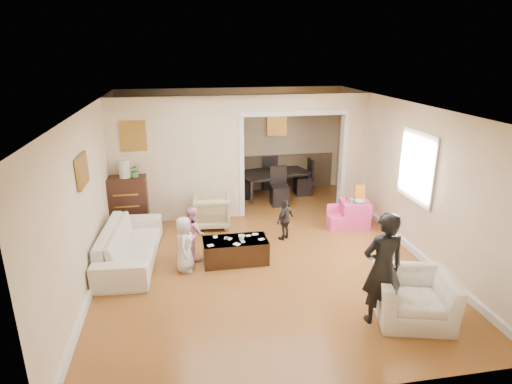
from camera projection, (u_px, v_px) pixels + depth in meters
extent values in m
plane|color=#A45E2A|center=(258.00, 250.00, 7.79)|extent=(7.00, 7.00, 0.00)
cube|color=beige|center=(177.00, 160.00, 8.83)|extent=(2.75, 0.18, 2.60)
cube|color=beige|center=(353.00, 152.00, 9.46)|extent=(0.55, 0.18, 2.60)
cube|color=beige|center=(295.00, 102.00, 8.88)|extent=(2.22, 0.18, 0.35)
cube|color=white|center=(418.00, 167.00, 7.37)|extent=(0.03, 0.95, 1.10)
cube|color=brown|center=(133.00, 136.00, 8.43)|extent=(0.45, 0.03, 0.55)
cube|color=brown|center=(82.00, 171.00, 6.21)|extent=(0.03, 0.55, 0.40)
cube|color=brown|center=(277.00, 124.00, 10.64)|extent=(0.45, 0.03, 0.55)
imported|color=beige|center=(130.00, 244.00, 7.28)|extent=(1.00, 2.23, 0.64)
imported|color=#BFB385|center=(212.00, 211.00, 8.74)|extent=(0.76, 0.78, 0.66)
imported|color=beige|center=(414.00, 297.00, 5.72)|extent=(1.19, 1.10, 0.65)
cube|color=black|center=(128.00, 203.00, 8.62)|extent=(0.78, 0.44, 1.07)
cylinder|color=beige|center=(124.00, 169.00, 8.39)|extent=(0.22, 0.22, 0.36)
imported|color=#497D37|center=(135.00, 170.00, 8.44)|extent=(0.24, 0.21, 0.27)
cube|color=#392112|center=(235.00, 251.00, 7.31)|extent=(1.09, 0.55, 0.41)
imported|color=silver|center=(241.00, 238.00, 7.20)|extent=(0.11, 0.11, 0.10)
cube|color=#E13B8B|center=(354.00, 213.00, 8.79)|extent=(0.63, 0.63, 0.54)
cube|color=yellow|center=(360.00, 192.00, 8.77)|extent=(0.21, 0.10, 0.30)
cylinder|color=#29BCD1|center=(352.00, 200.00, 8.63)|extent=(0.08, 0.08, 0.08)
cube|color=red|center=(348.00, 198.00, 8.79)|extent=(0.09, 0.08, 0.05)
imported|color=silver|center=(360.00, 202.00, 8.59)|extent=(0.24, 0.24, 0.05)
imported|color=black|center=(274.00, 184.00, 10.58)|extent=(1.91, 1.37, 0.61)
imported|color=black|center=(383.00, 269.00, 5.53)|extent=(0.59, 0.40, 1.56)
imported|color=silver|center=(185.00, 244.00, 6.94)|extent=(0.37, 0.50, 0.94)
imported|color=pink|center=(193.00, 232.00, 7.39)|extent=(0.49, 0.55, 0.93)
imported|color=black|center=(285.00, 220.00, 8.12)|extent=(0.48, 0.45, 0.80)
cube|color=white|center=(211.00, 245.00, 7.03)|extent=(0.12, 0.11, 0.00)
cube|color=white|center=(237.00, 244.00, 7.08)|extent=(0.14, 0.14, 0.00)
cube|color=white|center=(243.00, 242.00, 7.17)|extent=(0.07, 0.09, 0.00)
cube|color=white|center=(261.00, 239.00, 7.26)|extent=(0.11, 0.10, 0.00)
cube|color=white|center=(229.00, 239.00, 7.29)|extent=(0.13, 0.13, 0.00)
cube|color=white|center=(248.00, 236.00, 7.40)|extent=(0.09, 0.08, 0.00)
cube|color=white|center=(226.00, 238.00, 7.30)|extent=(0.10, 0.11, 0.00)
cube|color=white|center=(215.00, 237.00, 7.35)|extent=(0.07, 0.09, 0.00)
cube|color=white|center=(255.00, 234.00, 7.46)|extent=(0.10, 0.08, 0.00)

